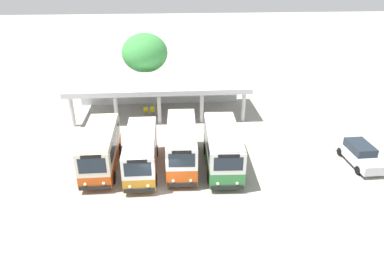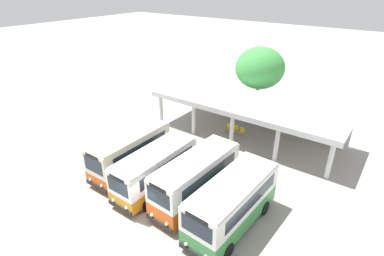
{
  "view_description": "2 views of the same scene",
  "coord_description": "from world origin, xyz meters",
  "px_view_note": "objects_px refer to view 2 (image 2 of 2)",
  "views": [
    {
      "loc": [
        0.59,
        -19.29,
        14.07
      ],
      "look_at": [
        2.49,
        5.98,
        1.99
      ],
      "focal_mm": 32.79,
      "sensor_mm": 36.0,
      "label": 1
    },
    {
      "loc": [
        10.68,
        -9.24,
        13.24
      ],
      "look_at": [
        -1.95,
        8.06,
        2.57
      ],
      "focal_mm": 28.29,
      "sensor_mm": 36.0,
      "label": 2
    }
  ],
  "objects_px": {
    "city_bus_middle_cream": "(196,178)",
    "waiting_chair_end_by_column": "(229,128)",
    "city_bus_nearest_orange": "(130,151)",
    "city_bus_fourth_amber": "(232,202)",
    "waiting_chair_middle_seat": "(242,131)",
    "waiting_chair_second_from_end": "(236,129)",
    "city_bus_second_in_row": "(155,168)"
  },
  "relations": [
    {
      "from": "city_bus_middle_cream",
      "to": "waiting_chair_end_by_column",
      "type": "height_order",
      "value": "city_bus_middle_cream"
    },
    {
      "from": "city_bus_nearest_orange",
      "to": "city_bus_middle_cream",
      "type": "xyz_separation_m",
      "value": [
        5.96,
        0.05,
        0.07
      ]
    },
    {
      "from": "city_bus_fourth_amber",
      "to": "waiting_chair_middle_seat",
      "type": "relative_size",
      "value": 8.07
    },
    {
      "from": "city_bus_nearest_orange",
      "to": "waiting_chair_second_from_end",
      "type": "distance_m",
      "value": 10.61
    },
    {
      "from": "city_bus_middle_cream",
      "to": "waiting_chair_middle_seat",
      "type": "xyz_separation_m",
      "value": [
        -1.82,
        9.86,
        -1.27
      ]
    },
    {
      "from": "city_bus_middle_cream",
      "to": "waiting_chair_second_from_end",
      "type": "bearing_deg",
      "value": 104.1
    },
    {
      "from": "city_bus_nearest_orange",
      "to": "waiting_chair_middle_seat",
      "type": "distance_m",
      "value": 10.81
    },
    {
      "from": "city_bus_middle_cream",
      "to": "waiting_chair_middle_seat",
      "type": "distance_m",
      "value": 10.11
    },
    {
      "from": "waiting_chair_end_by_column",
      "to": "city_bus_second_in_row",
      "type": "bearing_deg",
      "value": -89.02
    },
    {
      "from": "city_bus_nearest_orange",
      "to": "city_bus_middle_cream",
      "type": "bearing_deg",
      "value": 0.5
    },
    {
      "from": "waiting_chair_end_by_column",
      "to": "waiting_chair_middle_seat",
      "type": "height_order",
      "value": "same"
    },
    {
      "from": "city_bus_middle_cream",
      "to": "waiting_chair_middle_seat",
      "type": "relative_size",
      "value": 8.14
    },
    {
      "from": "waiting_chair_middle_seat",
      "to": "city_bus_middle_cream",
      "type": "bearing_deg",
      "value": -79.55
    },
    {
      "from": "waiting_chair_second_from_end",
      "to": "waiting_chair_middle_seat",
      "type": "height_order",
      "value": "same"
    },
    {
      "from": "city_bus_nearest_orange",
      "to": "waiting_chair_end_by_column",
      "type": "xyz_separation_m",
      "value": [
        2.8,
        9.85,
        -1.2
      ]
    },
    {
      "from": "city_bus_fourth_amber",
      "to": "waiting_chair_end_by_column",
      "type": "relative_size",
      "value": 8.07
    },
    {
      "from": "city_bus_second_in_row",
      "to": "city_bus_middle_cream",
      "type": "bearing_deg",
      "value": 10.81
    },
    {
      "from": "city_bus_second_in_row",
      "to": "city_bus_middle_cream",
      "type": "relative_size",
      "value": 0.95
    },
    {
      "from": "city_bus_second_in_row",
      "to": "city_bus_fourth_amber",
      "type": "xyz_separation_m",
      "value": [
        5.96,
        -0.02,
        0.1
      ]
    },
    {
      "from": "city_bus_nearest_orange",
      "to": "city_bus_fourth_amber",
      "type": "distance_m",
      "value": 8.96
    },
    {
      "from": "city_bus_second_in_row",
      "to": "city_bus_fourth_amber",
      "type": "height_order",
      "value": "city_bus_fourth_amber"
    },
    {
      "from": "waiting_chair_middle_seat",
      "to": "waiting_chair_second_from_end",
      "type": "bearing_deg",
      "value": 176.38
    },
    {
      "from": "city_bus_fourth_amber",
      "to": "waiting_chair_second_from_end",
      "type": "bearing_deg",
      "value": 117.53
    },
    {
      "from": "city_bus_nearest_orange",
      "to": "city_bus_second_in_row",
      "type": "height_order",
      "value": "city_bus_nearest_orange"
    },
    {
      "from": "city_bus_middle_cream",
      "to": "city_bus_second_in_row",
      "type": "bearing_deg",
      "value": -169.19
    },
    {
      "from": "waiting_chair_end_by_column",
      "to": "city_bus_fourth_amber",
      "type": "bearing_deg",
      "value": -59.42
    },
    {
      "from": "waiting_chair_second_from_end",
      "to": "city_bus_second_in_row",
      "type": "bearing_deg",
      "value": -92.69
    },
    {
      "from": "city_bus_nearest_orange",
      "to": "waiting_chair_middle_seat",
      "type": "height_order",
      "value": "city_bus_nearest_orange"
    },
    {
      "from": "city_bus_second_in_row",
      "to": "city_bus_fourth_amber",
      "type": "distance_m",
      "value": 5.96
    },
    {
      "from": "city_bus_nearest_orange",
      "to": "city_bus_second_in_row",
      "type": "bearing_deg",
      "value": -9.85
    },
    {
      "from": "city_bus_second_in_row",
      "to": "waiting_chair_second_from_end",
      "type": "distance_m",
      "value": 10.54
    },
    {
      "from": "city_bus_fourth_amber",
      "to": "waiting_chair_middle_seat",
      "type": "xyz_separation_m",
      "value": [
        -4.8,
        10.45,
        -1.22
      ]
    }
  ]
}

